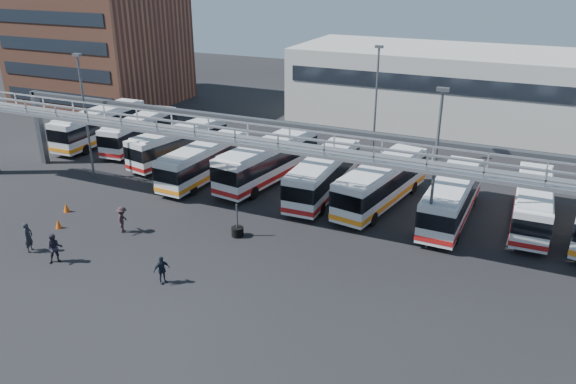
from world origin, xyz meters
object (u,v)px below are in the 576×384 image
at_px(cone_left, 66,207).
at_px(bus_6, 382,182).
at_px(bus_3, 205,160).
at_px(light_pole_mid, 435,162).
at_px(bus_5, 324,174).
at_px(bus_8, 533,203).
at_px(bus_0, 100,125).
at_px(tire_stack, 237,231).
at_px(pedestrian_a, 28,237).
at_px(pedestrian_c, 123,220).
at_px(light_pole_back, 376,98).
at_px(bus_4, 268,160).
at_px(bus_1, 140,131).
at_px(pedestrian_b, 55,248).
at_px(bus_2, 179,143).
at_px(light_pole_left, 85,110).
at_px(cone_right, 58,224).
at_px(pedestrian_d, 162,270).
at_px(bus_7, 452,197).

bearing_deg(cone_left, bus_6, 27.62).
bearing_deg(bus_3, light_pole_mid, -10.21).
height_order(bus_5, bus_8, bus_5).
distance_m(bus_0, tire_stack, 25.52).
distance_m(bus_5, bus_8, 14.80).
bearing_deg(pedestrian_a, pedestrian_c, -57.21).
bearing_deg(light_pole_back, bus_4, -125.03).
distance_m(bus_1, pedestrian_b, 22.49).
relative_size(bus_0, bus_2, 1.06).
relative_size(bus_2, bus_6, 0.94).
height_order(light_pole_back, tire_stack, light_pole_back).
bearing_deg(pedestrian_b, bus_5, 9.41).
bearing_deg(bus_2, pedestrian_c, -59.04).
distance_m(light_pole_back, pedestrian_a, 29.89).
bearing_deg(light_pole_back, pedestrian_c, -117.29).
relative_size(light_pole_left, cone_left, 14.73).
xyz_separation_m(light_pole_left, cone_right, (4.65, -8.54, -5.40)).
bearing_deg(cone_left, pedestrian_c, -8.43).
relative_size(bus_5, cone_right, 16.28).
relative_size(bus_0, bus_1, 1.09).
bearing_deg(cone_right, bus_0, 123.19).
bearing_deg(light_pole_mid, bus_3, 167.03).
bearing_deg(pedestrian_b, cone_right, 87.16).
xyz_separation_m(light_pole_mid, bus_8, (5.73, 6.25, -4.05)).
distance_m(light_pole_mid, cone_left, 25.97).
xyz_separation_m(bus_2, bus_3, (4.61, -2.93, -0.01)).
xyz_separation_m(bus_3, pedestrian_b, (-0.76, -15.51, -0.78)).
distance_m(bus_3, pedestrian_a, 15.51).
bearing_deg(bus_8, bus_5, -177.20).
bearing_deg(pedestrian_b, light_pole_back, 18.55).
bearing_deg(light_pole_back, bus_6, -70.25).
height_order(bus_8, pedestrian_b, bus_8).
xyz_separation_m(pedestrian_a, pedestrian_c, (3.53, 4.55, -0.06)).
bearing_deg(light_pole_back, light_pole_mid, -61.93).
bearing_deg(pedestrian_a, bus_1, 0.05).
xyz_separation_m(bus_4, bus_8, (19.95, 0.13, -0.22)).
relative_size(pedestrian_c, pedestrian_d, 1.10).
bearing_deg(tire_stack, bus_1, 144.41).
bearing_deg(cone_right, light_pole_back, 55.74).
bearing_deg(tire_stack, bus_2, 137.96).
distance_m(bus_4, pedestrian_a, 18.78).
height_order(light_pole_back, pedestrian_d, light_pole_back).
height_order(bus_1, bus_6, bus_6).
bearing_deg(cone_left, bus_3, 59.52).
bearing_deg(light_pole_mid, pedestrian_b, -150.83).
relative_size(light_pole_back, bus_4, 0.88).
height_order(bus_5, pedestrian_a, bus_5).
bearing_deg(bus_8, bus_7, -164.58).
bearing_deg(cone_right, bus_5, 41.70).
bearing_deg(bus_8, pedestrian_d, -139.15).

